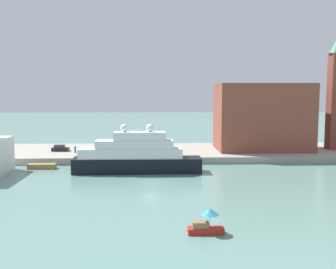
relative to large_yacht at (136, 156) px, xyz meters
name	(u,v)px	position (x,y,z in m)	size (l,w,h in m)	color
ground	(151,183)	(2.87, -8.59, -2.99)	(400.00, 400.00, 0.00)	slate
quay_dock	(152,153)	(2.87, 18.40, -2.29)	(110.00, 21.97, 1.40)	gray
large_yacht	(136,156)	(0.00, 0.00, 0.00)	(23.35, 4.41, 10.39)	black
small_motorboat	(206,222)	(8.86, -31.75, -1.78)	(3.81, 1.95, 2.76)	#B22319
work_barge	(42,166)	(-18.13, 4.03, -2.51)	(5.26, 1.72, 0.96)	olive
harbor_building	(263,117)	(28.20, 17.92, 5.96)	(20.87, 12.10, 15.10)	brown
bell_tower	(336,89)	(44.82, 17.79, 12.16)	(4.00, 4.00, 25.52)	brown
parked_car	(60,148)	(-17.54, 16.91, -0.98)	(3.82, 1.63, 1.42)	black
person_figure	(75,149)	(-13.74, 14.27, -0.84)	(0.36, 0.36, 1.62)	#334C8C
mooring_bollard	(170,154)	(6.59, 8.80, -1.15)	(0.46, 0.46, 0.88)	black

